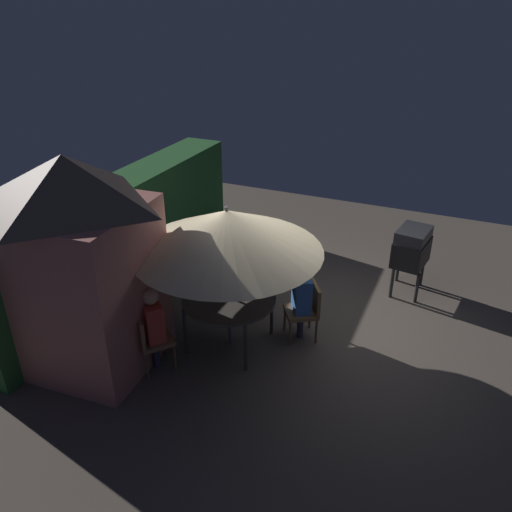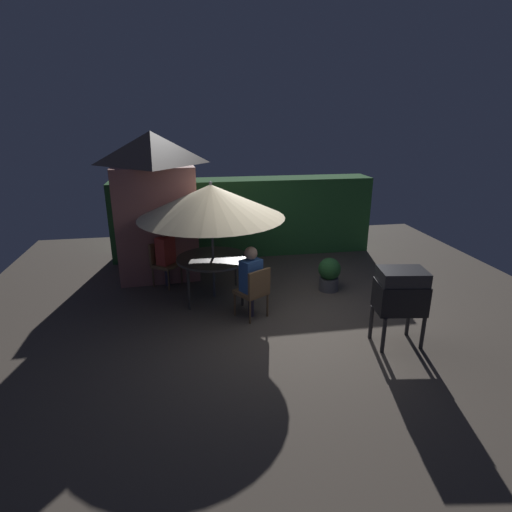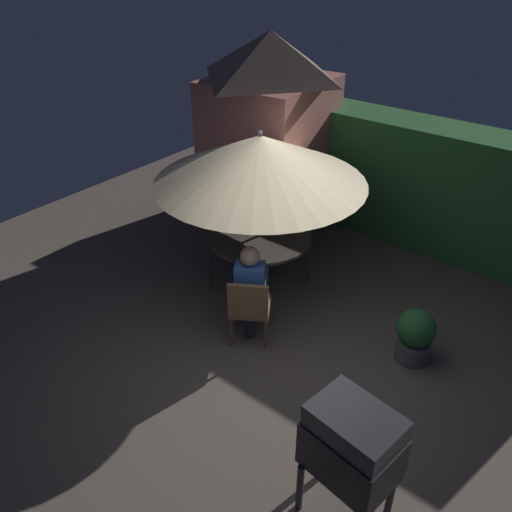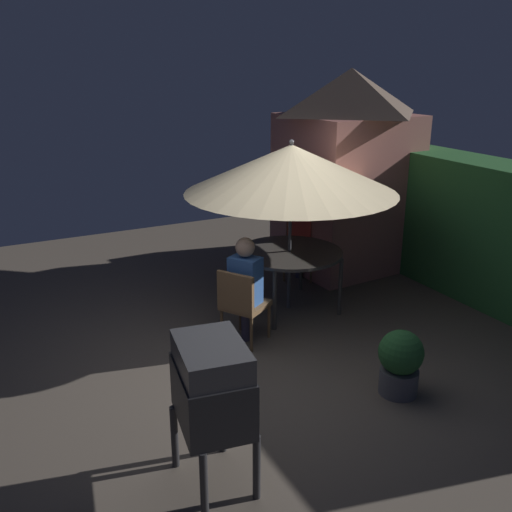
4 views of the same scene
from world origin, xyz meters
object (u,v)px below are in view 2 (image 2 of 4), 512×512
at_px(garden_shed, 155,203).
at_px(patio_table, 213,260).
at_px(potted_plant_by_shed, 329,273).
at_px(patio_umbrella, 211,201).
at_px(bbq_grill, 401,292).
at_px(chair_far_side, 254,290).
at_px(person_in_blue, 251,274).
at_px(person_in_red, 165,249).
at_px(chair_near_shed, 163,261).

xyz_separation_m(garden_shed, patio_table, (1.09, -1.64, -0.79)).
distance_m(garden_shed, potted_plant_by_shed, 3.94).
distance_m(garden_shed, patio_umbrella, 1.99).
relative_size(bbq_grill, potted_plant_by_shed, 1.80).
relative_size(garden_shed, chair_far_side, 3.35).
bearing_deg(person_in_blue, person_in_red, 132.18).
xyz_separation_m(chair_near_shed, person_in_blue, (1.54, -1.67, 0.26)).
distance_m(garden_shed, bbq_grill, 5.35).
bearing_deg(potted_plant_by_shed, patio_table, 178.29).
bearing_deg(chair_near_shed, person_in_blue, -47.46).
bearing_deg(potted_plant_by_shed, garden_shed, 153.06).
bearing_deg(garden_shed, chair_far_side, -57.00).
relative_size(garden_shed, person_in_blue, 2.39).
relative_size(bbq_grill, chair_far_side, 1.33).
bearing_deg(patio_umbrella, patio_table, -63.43).
xyz_separation_m(potted_plant_by_shed, person_in_blue, (-1.70, -0.84, 0.43)).
bearing_deg(chair_near_shed, patio_table, -38.23).
relative_size(bbq_grill, person_in_red, 0.95).
bearing_deg(bbq_grill, chair_near_shed, 140.44).
relative_size(chair_far_side, person_in_red, 0.71).
bearing_deg(bbq_grill, person_in_blue, 147.95).
bearing_deg(bbq_grill, potted_plant_by_shed, 98.85).
bearing_deg(garden_shed, patio_table, -56.39).
distance_m(patio_table, bbq_grill, 3.39).
relative_size(patio_umbrella, chair_far_side, 2.95).
bearing_deg(patio_umbrella, bbq_grill, -40.04).
height_order(bbq_grill, potted_plant_by_shed, bbq_grill).
relative_size(chair_near_shed, person_in_blue, 0.71).
bearing_deg(person_in_blue, potted_plant_by_shed, 26.46).
xyz_separation_m(garden_shed, person_in_red, (0.19, -0.93, -0.75)).
bearing_deg(potted_plant_by_shed, person_in_red, 166.23).
xyz_separation_m(chair_near_shed, chair_far_side, (1.58, -1.75, 0.00)).
bearing_deg(chair_near_shed, bbq_grill, -39.56).
bearing_deg(person_in_red, bbq_grill, -39.58).
xyz_separation_m(garden_shed, chair_near_shed, (0.12, -0.88, -1.01)).
xyz_separation_m(chair_near_shed, potted_plant_by_shed, (3.23, -0.83, -0.17)).
height_order(patio_table, person_in_red, person_in_red).
bearing_deg(potted_plant_by_shed, bbq_grill, -81.15).
bearing_deg(person_in_red, chair_near_shed, 141.77).
relative_size(patio_table, bbq_grill, 1.14).
bearing_deg(chair_far_side, person_in_blue, 121.96).
bearing_deg(chair_far_side, patio_umbrella, 121.96).
height_order(chair_near_shed, potted_plant_by_shed, chair_near_shed).
distance_m(patio_table, person_in_red, 1.14).
relative_size(patio_umbrella, person_in_red, 2.10).
height_order(person_in_red, person_in_blue, same).
relative_size(garden_shed, potted_plant_by_shed, 4.51).
distance_m(chair_far_side, person_in_blue, 0.28).
relative_size(garden_shed, patio_table, 2.20).
distance_m(garden_shed, chair_far_side, 3.29).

